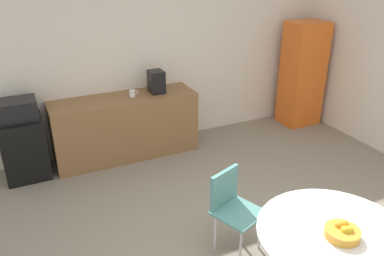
{
  "coord_description": "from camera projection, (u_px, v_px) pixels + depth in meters",
  "views": [
    {
      "loc": [
        -1.83,
        -2.34,
        2.72
      ],
      "look_at": [
        -0.15,
        1.2,
        0.95
      ],
      "focal_mm": 36.07,
      "sensor_mm": 36.0,
      "label": 1
    }
  ],
  "objects": [
    {
      "name": "chair_teal",
      "position": [
        231.0,
        201.0,
        3.75
      ],
      "size": [
        0.54,
        0.54,
        0.83
      ],
      "color": "silver",
      "rests_on": "ground_plane"
    },
    {
      "name": "fruit_bowl",
      "position": [
        343.0,
        232.0,
        2.95
      ],
      "size": [
        0.27,
        0.27,
        0.11
      ],
      "color": "gold",
      "rests_on": "round_table"
    },
    {
      "name": "counter_block",
      "position": [
        126.0,
        127.0,
        5.56
      ],
      "size": [
        2.04,
        0.6,
        0.9
      ],
      "primitive_type": "cube",
      "color": "brown",
      "rests_on": "ground_plane"
    },
    {
      "name": "round_table",
      "position": [
        334.0,
        244.0,
        3.06
      ],
      "size": [
        1.24,
        1.24,
        0.74
      ],
      "color": "silver",
      "rests_on": "ground_plane"
    },
    {
      "name": "coffee_maker",
      "position": [
        156.0,
        82.0,
        5.5
      ],
      "size": [
        0.2,
        0.24,
        0.32
      ],
      "primitive_type": "cube",
      "color": "black",
      "rests_on": "counter_block"
    },
    {
      "name": "mini_fridge",
      "position": [
        25.0,
        148.0,
        5.04
      ],
      "size": [
        0.54,
        0.54,
        0.81
      ],
      "primitive_type": "cube",
      "color": "black",
      "rests_on": "ground_plane"
    },
    {
      "name": "microwave",
      "position": [
        17.0,
        110.0,
        4.82
      ],
      "size": [
        0.48,
        0.38,
        0.26
      ],
      "primitive_type": "cube",
      "color": "black",
      "rests_on": "mini_fridge"
    },
    {
      "name": "locker_cabinet",
      "position": [
        302.0,
        74.0,
        6.5
      ],
      "size": [
        0.6,
        0.5,
        1.74
      ],
      "primitive_type": "cube",
      "color": "orange",
      "rests_on": "ground_plane"
    },
    {
      "name": "mug_white",
      "position": [
        132.0,
        93.0,
        5.38
      ],
      "size": [
        0.13,
        0.08,
        0.09
      ],
      "color": "white",
      "rests_on": "counter_block"
    },
    {
      "name": "wall_back",
      "position": [
        149.0,
        59.0,
        5.7
      ],
      "size": [
        6.0,
        0.1,
        2.6
      ],
      "primitive_type": "cube",
      "color": "silver",
      "rests_on": "ground_plane"
    }
  ]
}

